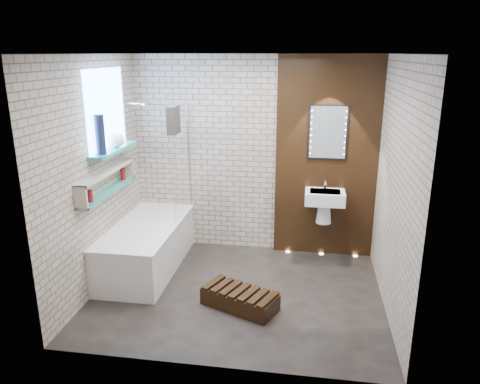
% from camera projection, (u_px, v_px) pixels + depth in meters
% --- Properties ---
extents(ground, '(3.20, 3.20, 0.00)m').
position_uv_depth(ground, '(238.00, 293.00, 5.21)').
color(ground, black).
rests_on(ground, ground).
extents(room_shell, '(3.24, 3.20, 2.60)m').
position_uv_depth(room_shell, '(238.00, 182.00, 4.84)').
color(room_shell, '#A19080').
rests_on(room_shell, ground).
extents(walnut_panel, '(1.30, 0.06, 2.60)m').
position_uv_depth(walnut_panel, '(326.00, 159.00, 5.90)').
color(walnut_panel, black).
rests_on(walnut_panel, ground).
extents(clerestory_window, '(0.18, 1.00, 0.94)m').
position_uv_depth(clerestory_window, '(107.00, 118.00, 5.22)').
color(clerestory_window, '#7FADE0').
rests_on(clerestory_window, room_shell).
extents(display_niche, '(0.14, 1.30, 0.26)m').
position_uv_depth(display_niche, '(108.00, 182.00, 5.23)').
color(display_niche, teal).
rests_on(display_niche, room_shell).
extents(bathtub, '(0.79, 1.74, 0.70)m').
position_uv_depth(bathtub, '(147.00, 246.00, 5.73)').
color(bathtub, white).
rests_on(bathtub, ground).
extents(bath_screen, '(0.01, 0.78, 1.40)m').
position_uv_depth(bath_screen, '(181.00, 162.00, 5.81)').
color(bath_screen, white).
rests_on(bath_screen, bathtub).
extents(towel, '(0.10, 0.25, 0.33)m').
position_uv_depth(towel, '(173.00, 120.00, 5.40)').
color(towel, black).
rests_on(towel, bath_screen).
extents(shower_head, '(0.18, 0.18, 0.02)m').
position_uv_depth(shower_head, '(147.00, 104.00, 5.72)').
color(shower_head, silver).
rests_on(shower_head, room_shell).
extents(washbasin, '(0.50, 0.36, 0.58)m').
position_uv_depth(washbasin, '(325.00, 201.00, 5.86)').
color(washbasin, white).
rests_on(washbasin, walnut_panel).
extents(led_mirror, '(0.50, 0.02, 0.70)m').
position_uv_depth(led_mirror, '(328.00, 132.00, 5.76)').
color(led_mirror, black).
rests_on(led_mirror, walnut_panel).
extents(walnut_step, '(0.87, 0.65, 0.18)m').
position_uv_depth(walnut_step, '(240.00, 300.00, 4.90)').
color(walnut_step, black).
rests_on(walnut_step, ground).
extents(niche_bottles, '(0.06, 0.93, 0.15)m').
position_uv_depth(niche_bottles, '(110.00, 183.00, 5.30)').
color(niche_bottles, maroon).
rests_on(niche_bottles, display_niche).
extents(sill_vases, '(0.18, 0.54, 0.43)m').
position_uv_depth(sill_vases, '(109.00, 138.00, 5.16)').
color(sill_vases, white).
rests_on(sill_vases, clerestory_window).
extents(floor_uplights, '(0.96, 0.06, 0.01)m').
position_uv_depth(floor_uplights, '(321.00, 254.00, 6.21)').
color(floor_uplights, '#FFD899').
rests_on(floor_uplights, ground).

